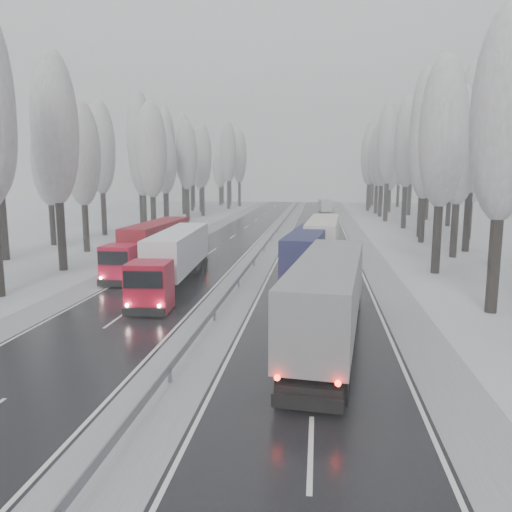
% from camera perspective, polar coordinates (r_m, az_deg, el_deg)
% --- Properties ---
extents(ground, '(260.00, 260.00, 0.00)m').
position_cam_1_polar(ground, '(15.92, -14.23, -19.67)').
color(ground, silver).
rests_on(ground, ground).
extents(carriageway_right, '(7.50, 200.00, 0.03)m').
position_cam_1_polar(carriageway_right, '(43.58, 6.94, -0.87)').
color(carriageway_right, black).
rests_on(carriageway_right, ground).
extents(carriageway_left, '(7.50, 200.00, 0.03)m').
position_cam_1_polar(carriageway_left, '(44.85, -6.59, -0.58)').
color(carriageway_left, black).
rests_on(carriageway_left, ground).
extents(median_slush, '(3.00, 200.00, 0.04)m').
position_cam_1_polar(median_slush, '(43.91, 0.08, -0.72)').
color(median_slush, '#A6A9AF').
rests_on(median_slush, ground).
extents(shoulder_right, '(2.40, 200.00, 0.04)m').
position_cam_1_polar(shoulder_right, '(43.85, 13.42, -0.99)').
color(shoulder_right, '#A6A9AF').
rests_on(shoulder_right, ground).
extents(shoulder_left, '(2.40, 200.00, 0.04)m').
position_cam_1_polar(shoulder_left, '(46.27, -12.56, -0.43)').
color(shoulder_left, '#A6A9AF').
rests_on(shoulder_left, ground).
extents(median_guardrail, '(0.12, 200.00, 0.76)m').
position_cam_1_polar(median_guardrail, '(43.80, 0.07, 0.02)').
color(median_guardrail, slate).
rests_on(median_guardrail, ground).
extents(tree_16, '(3.60, 3.60, 16.53)m').
position_cam_1_polar(tree_16, '(30.33, 26.63, 14.06)').
color(tree_16, black).
rests_on(tree_16, ground).
extents(tree_18, '(3.60, 3.60, 16.58)m').
position_cam_1_polar(tree_18, '(41.10, 20.59, 12.97)').
color(tree_18, black).
rests_on(tree_18, ground).
extents(tree_19, '(3.60, 3.60, 14.57)m').
position_cam_1_polar(tree_19, '(46.37, 26.10, 10.54)').
color(tree_19, black).
rests_on(tree_19, ground).
extents(tree_20, '(3.60, 3.60, 15.71)m').
position_cam_1_polar(tree_20, '(49.76, 22.25, 11.48)').
color(tree_20, black).
rests_on(tree_20, ground).
extents(tree_21, '(3.60, 3.60, 18.62)m').
position_cam_1_polar(tree_21, '(54.31, 23.59, 13.12)').
color(tree_21, black).
rests_on(tree_21, ground).
extents(tree_22, '(3.60, 3.60, 15.86)m').
position_cam_1_polar(tree_22, '(59.73, 18.82, 11.28)').
color(tree_22, black).
rests_on(tree_22, ground).
extents(tree_23, '(3.60, 3.60, 13.55)m').
position_cam_1_polar(tree_23, '(65.05, 23.54, 9.50)').
color(tree_23, black).
rests_on(tree_23, ground).
extents(tree_24, '(3.60, 3.60, 20.49)m').
position_cam_1_polar(tree_24, '(65.39, 18.76, 13.65)').
color(tree_24, black).
rests_on(tree_24, ground).
extents(tree_25, '(3.60, 3.60, 19.44)m').
position_cam_1_polar(tree_25, '(70.84, 23.70, 12.46)').
color(tree_25, black).
rests_on(tree_25, ground).
extents(tree_26, '(3.60, 3.60, 18.78)m').
position_cam_1_polar(tree_26, '(75.32, 16.89, 12.27)').
color(tree_26, black).
rests_on(tree_26, ground).
extents(tree_27, '(3.60, 3.60, 17.62)m').
position_cam_1_polar(tree_27, '(80.64, 21.50, 11.28)').
color(tree_27, black).
rests_on(tree_27, ground).
extents(tree_28, '(3.60, 3.60, 19.62)m').
position_cam_1_polar(tree_28, '(85.72, 14.88, 12.30)').
color(tree_28, black).
rests_on(tree_28, ground).
extents(tree_29, '(3.60, 3.60, 18.11)m').
position_cam_1_polar(tree_29, '(90.84, 19.22, 11.30)').
color(tree_29, black).
rests_on(tree_29, ground).
extents(tree_30, '(3.60, 3.60, 17.86)m').
position_cam_1_polar(tree_30, '(95.36, 14.21, 11.32)').
color(tree_30, black).
rests_on(tree_30, ground).
extents(tree_31, '(3.60, 3.60, 18.58)m').
position_cam_1_polar(tree_31, '(100.19, 17.36, 11.33)').
color(tree_31, black).
rests_on(tree_31, ground).
extents(tree_32, '(3.60, 3.60, 17.33)m').
position_cam_1_polar(tree_32, '(102.81, 13.73, 10.98)').
color(tree_32, black).
rests_on(tree_32, ground).
extents(tree_33, '(3.60, 3.60, 14.33)m').
position_cam_1_polar(tree_33, '(107.11, 15.14, 9.81)').
color(tree_33, black).
rests_on(tree_33, ground).
extents(tree_34, '(3.60, 3.60, 17.63)m').
position_cam_1_polar(tree_34, '(109.79, 12.84, 10.98)').
color(tree_34, black).
rests_on(tree_34, ground).
extents(tree_35, '(3.60, 3.60, 18.25)m').
position_cam_1_polar(tree_35, '(114.99, 17.30, 10.91)').
color(tree_35, black).
rests_on(tree_35, ground).
extents(tree_36, '(3.60, 3.60, 20.23)m').
position_cam_1_polar(tree_36, '(119.77, 13.04, 11.60)').
color(tree_36, black).
rests_on(tree_36, ground).
extents(tree_37, '(3.60, 3.60, 16.37)m').
position_cam_1_polar(tree_37, '(124.52, 16.06, 10.25)').
color(tree_37, black).
rests_on(tree_37, ground).
extents(tree_38, '(3.60, 3.60, 17.97)m').
position_cam_1_polar(tree_38, '(130.39, 13.30, 10.75)').
color(tree_38, black).
rests_on(tree_38, ground).
extents(tree_39, '(3.60, 3.60, 16.19)m').
position_cam_1_polar(tree_39, '(134.65, 14.31, 10.17)').
color(tree_39, black).
rests_on(tree_39, ground).
extents(tree_58, '(3.60, 3.60, 17.21)m').
position_cam_1_polar(tree_58, '(42.84, -22.01, 13.25)').
color(tree_58, black).
rests_on(tree_58, ground).
extents(tree_60, '(3.60, 3.60, 14.84)m').
position_cam_1_polar(tree_60, '(52.50, -19.28, 10.89)').
color(tree_60, black).
rests_on(tree_60, ground).
extents(tree_61, '(3.60, 3.60, 13.95)m').
position_cam_1_polar(tree_61, '(58.71, -22.63, 9.91)').
color(tree_61, black).
rests_on(tree_61, ground).
extents(tree_62, '(3.60, 3.60, 16.04)m').
position_cam_1_polar(tree_62, '(59.89, -11.87, 11.67)').
color(tree_62, black).
rests_on(tree_62, ground).
extents(tree_63, '(3.60, 3.60, 16.88)m').
position_cam_1_polar(tree_63, '(66.54, -17.33, 11.66)').
color(tree_63, black).
rests_on(tree_63, ground).
extents(tree_64, '(3.60, 3.60, 15.42)m').
position_cam_1_polar(tree_64, '(69.78, -12.84, 10.94)').
color(tree_64, black).
rests_on(tree_64, ground).
extents(tree_65, '(3.60, 3.60, 19.48)m').
position_cam_1_polar(tree_65, '(74.28, -13.17, 12.81)').
color(tree_65, black).
rests_on(tree_65, ground).
extents(tree_66, '(3.60, 3.60, 15.23)m').
position_cam_1_polar(tree_66, '(78.87, -10.35, 10.71)').
color(tree_66, black).
rests_on(tree_66, ground).
extents(tree_67, '(3.60, 3.60, 17.09)m').
position_cam_1_polar(tree_67, '(83.14, -10.46, 11.45)').
color(tree_67, black).
rests_on(tree_67, ground).
extents(tree_68, '(3.60, 3.60, 16.65)m').
position_cam_1_polar(tree_68, '(84.96, -7.94, 11.27)').
color(tree_68, black).
rests_on(tree_68, ground).
extents(tree_69, '(3.60, 3.60, 19.35)m').
position_cam_1_polar(tree_69, '(90.22, -10.33, 12.18)').
color(tree_69, black).
rests_on(tree_69, ground).
extents(tree_70, '(3.60, 3.60, 17.09)m').
position_cam_1_polar(tree_70, '(94.68, -6.18, 11.26)').
color(tree_70, black).
rests_on(tree_70, ground).
extents(tree_71, '(3.60, 3.60, 19.61)m').
position_cam_1_polar(tree_71, '(99.79, -8.38, 12.03)').
color(tree_71, black).
rests_on(tree_71, ground).
extents(tree_72, '(3.60, 3.60, 15.11)m').
position_cam_1_polar(tree_72, '(104.33, -6.39, 10.37)').
color(tree_72, black).
rests_on(tree_72, ground).
extents(tree_73, '(3.60, 3.60, 17.22)m').
position_cam_1_polar(tree_73, '(108.94, -7.41, 11.01)').
color(tree_73, black).
rests_on(tree_73, ground).
extents(tree_74, '(3.60, 3.60, 19.68)m').
position_cam_1_polar(tree_74, '(114.19, -3.20, 11.77)').
color(tree_74, black).
rests_on(tree_74, ground).
extents(tree_75, '(3.60, 3.60, 18.60)m').
position_cam_1_polar(tree_75, '(120.01, -7.22, 11.26)').
color(tree_75, black).
rests_on(tree_75, ground).
extents(tree_76, '(3.60, 3.60, 18.55)m').
position_cam_1_polar(tree_76, '(123.24, -1.92, 11.26)').
color(tree_76, black).
rests_on(tree_76, ground).
extents(tree_77, '(3.60, 3.60, 14.32)m').
position_cam_1_polar(tree_77, '(128.11, -4.15, 9.96)').
color(tree_77, black).
rests_on(tree_77, ground).
extents(tree_78, '(3.60, 3.60, 19.55)m').
position_cam_1_polar(tree_78, '(130.35, -3.01, 11.42)').
color(tree_78, black).
rests_on(tree_78, ground).
extents(tree_79, '(3.60, 3.60, 17.07)m').
position_cam_1_polar(tree_79, '(134.73, -3.88, 10.67)').
color(tree_79, black).
rests_on(tree_79, ground).
extents(truck_grey_tarp, '(4.18, 16.03, 4.08)m').
position_cam_1_polar(truck_grey_tarp, '(22.96, 8.45, -4.06)').
color(truck_grey_tarp, '#47484C').
rests_on(truck_grey_tarp, ground).
extents(truck_blue_box, '(3.58, 14.33, 3.65)m').
position_cam_1_polar(truck_blue_box, '(37.37, 6.12, 0.74)').
color(truck_blue_box, '#1A1F42').
rests_on(truck_blue_box, ground).
extents(truck_cream_box, '(3.21, 15.21, 3.87)m').
position_cam_1_polar(truck_cream_box, '(44.68, 7.73, 2.27)').
color(truck_cream_box, beige).
rests_on(truck_cream_box, ground).
extents(box_truck_distant, '(2.85, 7.38, 2.69)m').
position_cam_1_polar(box_truck_distant, '(105.67, 7.90, 5.77)').
color(box_truck_distant, '#A7A8AD').
rests_on(box_truck_distant, ground).
extents(truck_red_white, '(3.25, 14.73, 3.75)m').
position_cam_1_polar(truck_red_white, '(34.59, -9.18, 0.09)').
color(truck_red_white, '#A2091F').
rests_on(truck_red_white, ground).
extents(truck_red_red, '(2.47, 14.42, 3.69)m').
position_cam_1_polar(truck_red_red, '(42.02, -11.69, 1.58)').
color(truck_red_red, red).
rests_on(truck_red_red, ground).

